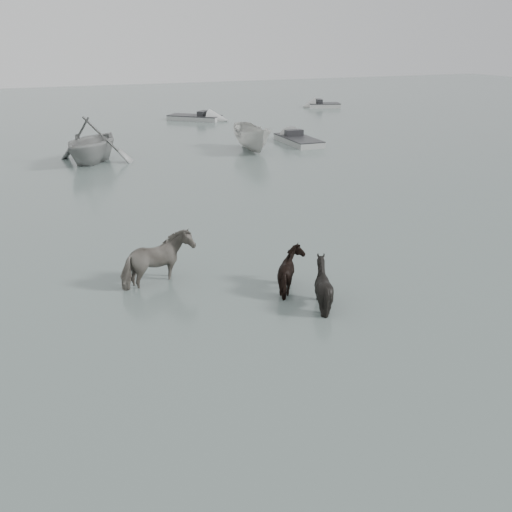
# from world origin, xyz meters

# --- Properties ---
(ground) EXTENTS (140.00, 140.00, 0.00)m
(ground) POSITION_xyz_m (0.00, 0.00, 0.00)
(ground) COLOR #546462
(ground) RESTS_ON ground
(pony_pinto) EXTENTS (2.18, 1.49, 1.69)m
(pony_pinto) POSITION_xyz_m (-2.46, 3.17, 0.84)
(pony_pinto) COLOR black
(pony_pinto) RESTS_ON ground
(pony_dark) EXTENTS (1.22, 1.39, 1.30)m
(pony_dark) POSITION_xyz_m (0.75, 1.43, 0.65)
(pony_dark) COLOR black
(pony_dark) RESTS_ON ground
(pony_black) EXTENTS (1.71, 1.64, 1.47)m
(pony_black) POSITION_xyz_m (1.04, 0.37, 0.73)
(pony_black) COLOR black
(pony_black) RESTS_ON ground
(rowboat_trail) EXTENTS (6.16, 6.32, 2.54)m
(rowboat_trail) POSITION_xyz_m (-1.74, 20.10, 1.27)
(rowboat_trail) COLOR gray
(rowboat_trail) RESTS_ON ground
(boat_small) EXTENTS (2.02, 4.49, 1.69)m
(boat_small) POSITION_xyz_m (7.24, 19.70, 0.84)
(boat_small) COLOR #B6B6B1
(boat_small) RESTS_ON ground
(skiff_port) EXTENTS (1.83, 5.81, 0.75)m
(skiff_port) POSITION_xyz_m (10.77, 20.72, 0.38)
(skiff_port) COLOR #A4A6A4
(skiff_port) RESTS_ON ground
(skiff_mid) EXTENTS (5.35, 5.03, 0.75)m
(skiff_mid) POSITION_xyz_m (7.96, 33.21, 0.38)
(skiff_mid) COLOR #A3A5A3
(skiff_mid) RESTS_ON ground
(skiff_star) EXTENTS (4.28, 2.83, 0.75)m
(skiff_star) POSITION_xyz_m (21.61, 36.71, 0.38)
(skiff_star) COLOR beige
(skiff_star) RESTS_ON ground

